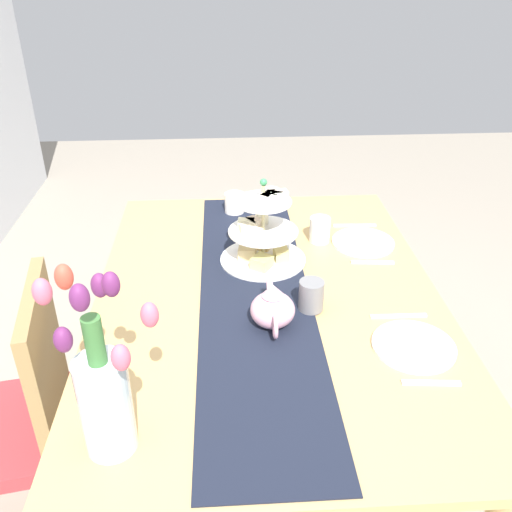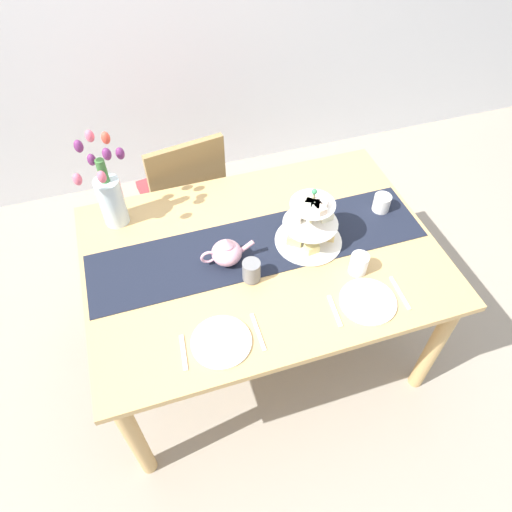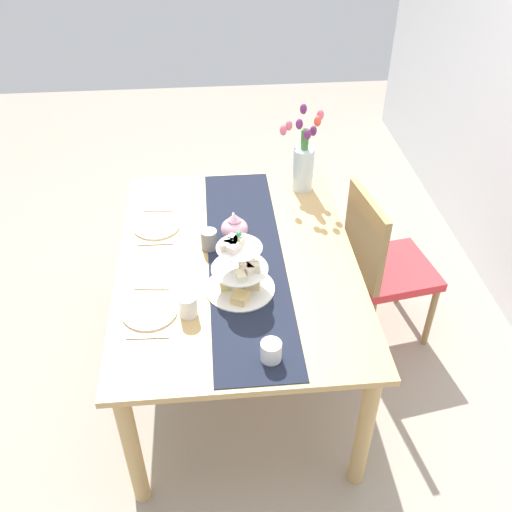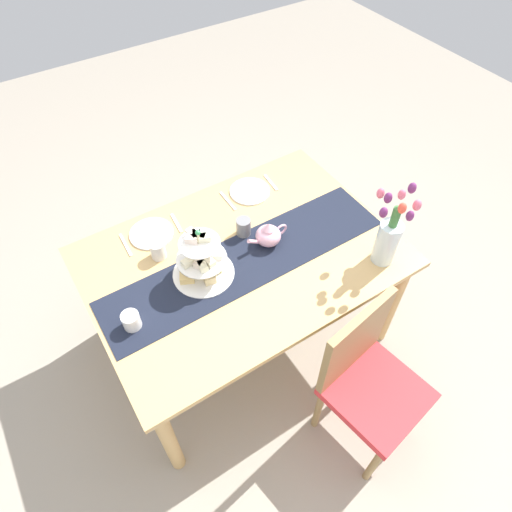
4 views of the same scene
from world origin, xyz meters
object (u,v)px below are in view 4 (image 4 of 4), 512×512
mug_white_text (158,250)px  teapot (268,235)px  chair_left (368,377)px  cream_jug (131,321)px  fork_right (177,223)px  dining_table (243,267)px  mug_grey (244,227)px  dinner_plate_left (250,191)px  tulip_vase (389,236)px  dinner_plate_right (152,233)px  tiered_cake_stand (202,261)px  knife_left (228,201)px  knife_right (126,245)px  fork_left (271,182)px

mug_white_text → teapot: bearing=156.6°
teapot → chair_left: bearing=94.0°
cream_jug → fork_right: 0.65m
dining_table → mug_white_text: 0.44m
fork_right → mug_grey: size_ratio=1.58×
cream_jug → dining_table: bearing=-172.0°
teapot → dinner_plate_left: (-0.13, -0.38, -0.05)m
chair_left → tulip_vase: tulip_vase is taller
cream_jug → dinner_plate_right: 0.56m
tiered_cake_stand → knife_left: bearing=-133.2°
teapot → knife_left: bearing=-87.2°
chair_left → cream_jug: chair_left is taller
teapot → mug_grey: bearing=-59.3°
dinner_plate_left → chair_left: bearing=86.4°
dining_table → teapot: (-0.16, 0.00, 0.16)m
cream_jug → dinner_plate_left: bearing=-152.7°
tulip_vase → knife_left: tulip_vase is taller
dinner_plate_left → cream_jug: bearing=27.3°
chair_left → fork_right: (0.39, -1.16, 0.25)m
fork_right → dining_table: bearing=115.2°
tiered_cake_stand → mug_grey: size_ratio=3.20×
mug_grey → fork_right: bearing=-44.3°
knife_left → knife_right: size_ratio=1.00×
fork_left → dining_table: bearing=41.6°
teapot → fork_left: size_ratio=1.59×
dining_table → fork_right: size_ratio=10.26×
tulip_vase → cream_jug: tulip_vase is taller
dining_table → knife_left: (-0.14, -0.38, 0.10)m
chair_left → dinner_plate_right: (0.54, -1.16, 0.26)m
chair_left → fork_right: size_ratio=6.07×
dining_table → tiered_cake_stand: bearing=0.6°
fork_left → fork_right: same height
mug_grey → mug_white_text: (0.44, -0.10, -0.00)m
dinner_plate_right → tiered_cake_stand: bearing=105.1°
cream_jug → knife_left: bearing=-148.4°
knife_left → dinner_plate_right: size_ratio=0.74×
tiered_cake_stand → tulip_vase: (-0.80, 0.39, 0.06)m
chair_left → fork_right: bearing=-71.3°
tiered_cake_stand → knife_right: bearing=-57.0°
dinner_plate_left → dinner_plate_right: size_ratio=1.00×
chair_left → knife_right: size_ratio=5.35×
chair_left → dinner_plate_right: bearing=-65.1°
tulip_vase → dinner_plate_left: tulip_vase is taller
tiered_cake_stand → teapot: size_ratio=1.28×
mug_grey → mug_white_text: bearing=-12.6°
tulip_vase → mug_grey: size_ratio=4.87×
chair_left → knife_left: (0.07, -1.16, 0.25)m
tulip_vase → dinner_plate_left: (0.29, -0.77, -0.16)m
dining_table → chair_left: (-0.21, 0.77, -0.15)m
knife_left → fork_right: bearing=0.0°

